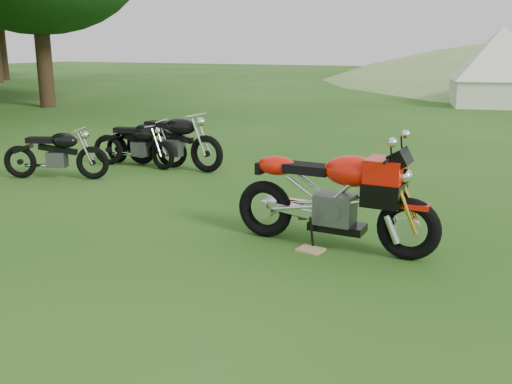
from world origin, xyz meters
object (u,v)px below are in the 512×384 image
at_px(vintage_moto_b, 55,152).
at_px(vintage_moto_d, 139,143).
at_px(plywood_board, 311,250).
at_px(tent_left, 500,68).
at_px(vintage_moto_a, 139,142).
at_px(vintage_moto_c, 172,139).
at_px(sport_motorcycle, 334,189).

distance_m(vintage_moto_b, vintage_moto_d, 1.62).
relative_size(plywood_board, vintage_moto_b, 0.16).
relative_size(vintage_moto_b, tent_left, 0.55).
distance_m(plywood_board, vintage_moto_a, 5.44).
height_order(plywood_board, vintage_moto_a, vintage_moto_a).
height_order(vintage_moto_c, vintage_moto_d, vintage_moto_c).
distance_m(vintage_moto_c, vintage_moto_d, 0.71).
bearing_deg(tent_left, plywood_board, -104.79).
bearing_deg(tent_left, vintage_moto_b, -122.03).
xyz_separation_m(plywood_board, vintage_moto_d, (-4.57, 2.94, 0.43)).
distance_m(vintage_moto_b, vintage_moto_c, 2.08).
distance_m(sport_motorcycle, vintage_moto_c, 4.95).
height_order(vintage_moto_a, vintage_moto_c, vintage_moto_c).
xyz_separation_m(vintage_moto_a, vintage_moto_d, (-0.02, 0.01, -0.04)).
relative_size(sport_motorcycle, plywood_board, 8.09).
xyz_separation_m(vintage_moto_c, vintage_moto_d, (-0.69, -0.11, -0.12)).
bearing_deg(tent_left, sport_motorcycle, -104.26).
bearing_deg(vintage_moto_d, tent_left, 78.11).
bearing_deg(vintage_moto_a, vintage_moto_d, 145.02).
relative_size(sport_motorcycle, tent_left, 0.70).
bearing_deg(vintage_moto_c, sport_motorcycle, -31.38).
relative_size(vintage_moto_a, vintage_moto_d, 1.09).
height_order(plywood_board, vintage_moto_b, vintage_moto_b).
bearing_deg(plywood_board, vintage_moto_d, 147.21).
bearing_deg(vintage_moto_b, tent_left, 48.00).
relative_size(vintage_moto_a, vintage_moto_b, 1.02).
distance_m(sport_motorcycle, tent_left, 17.96).
relative_size(vintage_moto_d, tent_left, 0.51).
height_order(plywood_board, vintage_moto_d, vintage_moto_d).
xyz_separation_m(plywood_board, tent_left, (0.81, 18.15, 1.40)).
relative_size(plywood_board, vintage_moto_d, 0.17).
xyz_separation_m(vintage_moto_b, vintage_moto_c, (1.32, 1.60, 0.09)).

